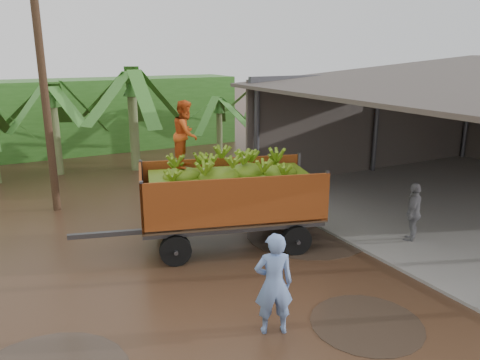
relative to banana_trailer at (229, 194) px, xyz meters
name	(u,v)px	position (x,y,z in m)	size (l,w,h in m)	color
ground	(175,292)	(-2.19, -1.75, -1.40)	(100.00, 100.00, 0.00)	black
packing_shed	(475,125)	(9.59, 0.01, 1.11)	(12.78, 10.80, 4.76)	gray
hedge_north	(15,120)	(-4.19, 14.25, 0.40)	(22.00, 3.00, 3.60)	#2D661E
banana_trailer	(229,194)	(0.00, 0.00, 0.00)	(6.43, 3.39, 3.81)	#CA581C
man_blue	(274,284)	(-1.10, -3.96, -0.43)	(0.71, 0.46, 1.94)	#6D8BC7
man_grey	(413,213)	(4.40, -2.17, -0.57)	(0.97, 0.40, 1.66)	gray
utility_pole	(45,93)	(-3.66, 5.12, 2.33)	(1.20, 0.24, 7.34)	#47301E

